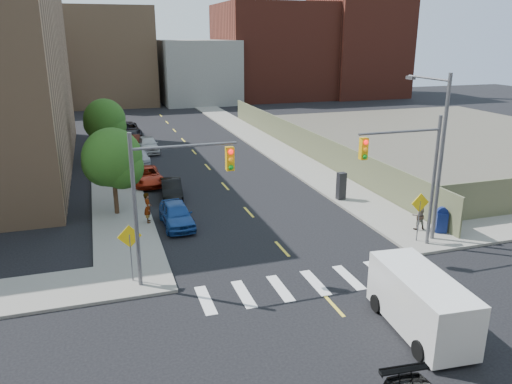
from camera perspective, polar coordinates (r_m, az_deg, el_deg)
ground at (r=20.13m, az=11.39°, el=-15.25°), size 160.00×160.00×0.00m
sidewalk_nw at (r=57.11m, az=-16.66°, el=5.97°), size 3.50×73.00×0.15m
sidewalk_ne at (r=59.43m, az=-1.49°, el=7.12°), size 3.50×73.00×0.15m
fence_north at (r=47.33m, az=5.33°, el=5.82°), size 0.12×44.00×2.50m
gravel_lot at (r=58.76m, az=21.34°, el=5.77°), size 36.00×42.00×0.06m
bg_bldg_midwest at (r=86.69m, az=-16.61°, el=14.64°), size 14.00×16.00×15.00m
bg_bldg_center at (r=86.42m, az=-6.87°, el=13.55°), size 12.00×16.00×10.00m
bg_bldg_east at (r=91.92m, az=1.73°, el=15.76°), size 18.00×18.00×16.00m
bg_bldg_fareast at (r=96.65m, az=11.50°, el=16.11°), size 14.00×16.00×18.00m
smokestack at (r=98.69m, az=13.83°, el=18.90°), size 1.80×1.80×28.00m
signal_nw at (r=21.69m, az=-9.83°, el=0.50°), size 4.59×0.30×7.00m
signal_ne at (r=26.07m, az=17.18°, el=2.84°), size 4.59×0.30×7.00m
streetlight_ne at (r=27.92m, az=20.02°, el=4.96°), size 0.25×3.70×9.00m
warn_sign_nw at (r=22.86m, az=-14.21°, el=-5.65°), size 1.06×0.06×2.83m
warn_sign_ne at (r=27.85m, az=18.19°, el=-1.78°), size 1.06×0.06×2.83m
warn_sign_midwest at (r=35.69m, az=-15.83°, el=2.59°), size 1.06×0.06×2.83m
tree_west_near at (r=31.50m, az=-16.08°, el=3.41°), size 3.66×3.64×5.52m
tree_west_far at (r=46.22m, az=-16.90°, el=7.67°), size 3.66×3.64×5.52m
parked_car_blue at (r=29.67m, az=-9.09°, el=-2.53°), size 1.77×4.25×1.44m
parked_car_black at (r=34.84m, az=-9.62°, el=0.34°), size 1.70×3.99×1.28m
parked_car_red at (r=38.49m, az=-12.43°, el=1.83°), size 2.34×4.73×1.29m
parked_car_silver at (r=45.47m, az=-13.38°, el=4.11°), size 1.96×4.31×1.22m
parked_car_white at (r=49.12m, az=-12.26°, el=5.35°), size 1.98×4.57×1.53m
parked_car_maroon at (r=50.60m, az=-13.92°, el=5.50°), size 1.85×4.35×1.39m
parked_car_grey at (r=57.28m, az=-14.47°, el=6.91°), size 2.86×5.78×1.58m
cargo_van at (r=20.26m, az=18.10°, el=-11.64°), size 2.41×5.14×2.29m
mailbox at (r=29.85m, az=20.43°, el=-3.03°), size 0.73×0.65×1.49m
payphone at (r=34.03m, az=9.71°, el=0.68°), size 0.58×0.49×1.85m
pedestrian_west at (r=30.08m, az=-12.27°, el=-1.75°), size 0.47×0.69×1.83m
pedestrian_east at (r=29.83m, az=18.07°, el=-2.54°), size 0.88×0.72×1.69m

